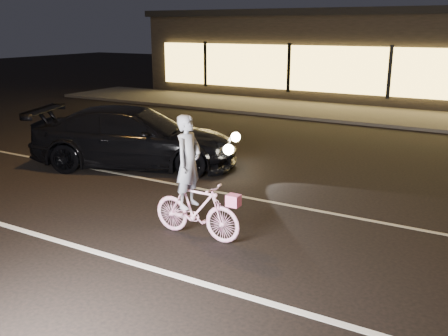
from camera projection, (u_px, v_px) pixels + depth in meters
The scene contains 7 objects.
ground at pixel (192, 230), 8.71m from camera, with size 90.00×90.00×0.00m, color black.
lane_stripe_near at pixel (137, 264), 7.46m from camera, with size 60.00×0.12×0.01m, color silver.
lane_stripe_far at pixel (245, 197), 10.37m from camera, with size 60.00×0.10×0.01m, color gray.
sidewalk at pixel (376, 116), 19.51m from camera, with size 30.00×4.00×0.12m, color #383533.
storefront at pixel (410, 54), 23.91m from camera, with size 25.40×8.42×4.20m.
cyclist at pixel (194, 195), 8.26m from camera, with size 1.65×0.57×2.07m.
sedan at pixel (135, 137), 12.50m from camera, with size 5.53×3.83×1.49m.
Camera 1 is at (4.52, -6.71, 3.43)m, focal length 40.00 mm.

